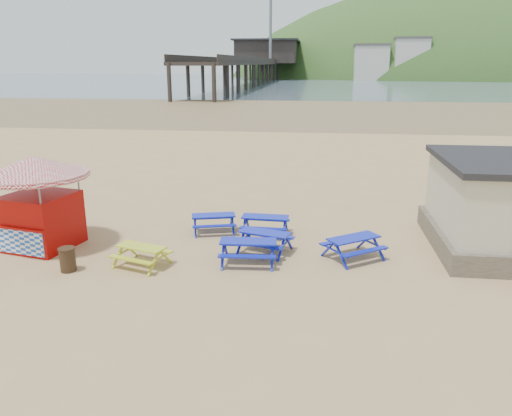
# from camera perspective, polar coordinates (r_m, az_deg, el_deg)

# --- Properties ---
(ground) EXTENTS (400.00, 400.00, 0.00)m
(ground) POSITION_cam_1_polar(r_m,az_deg,el_deg) (17.40, -2.41, -4.48)
(ground) COLOR tan
(ground) RESTS_ON ground
(wet_sand) EXTENTS (400.00, 400.00, 0.00)m
(wet_sand) POSITION_cam_1_polar(r_m,az_deg,el_deg) (71.35, 5.06, 11.25)
(wet_sand) COLOR olive
(wet_sand) RESTS_ON ground
(sea) EXTENTS (400.00, 400.00, 0.00)m
(sea) POSITION_cam_1_polar(r_m,az_deg,el_deg) (186.16, 6.55, 14.26)
(sea) COLOR #495C69
(sea) RESTS_ON ground
(picnic_table_blue_a) EXTENTS (1.90, 1.68, 0.68)m
(picnic_table_blue_a) POSITION_cam_1_polar(r_m,az_deg,el_deg) (18.88, -4.86, -1.74)
(picnic_table_blue_a) COLOR #1714AA
(picnic_table_blue_a) RESTS_ON ground
(picnic_table_blue_b) EXTENTS (1.76, 1.44, 0.72)m
(picnic_table_blue_b) POSITION_cam_1_polar(r_m,az_deg,el_deg) (18.49, 1.05, -2.01)
(picnic_table_blue_b) COLOR #1714AA
(picnic_table_blue_b) RESTS_ON ground
(picnic_table_blue_c) EXTENTS (2.43, 2.21, 0.83)m
(picnic_table_blue_c) POSITION_cam_1_polar(r_m,az_deg,el_deg) (20.51, 22.11, -1.22)
(picnic_table_blue_c) COLOR #1714AA
(picnic_table_blue_c) RESTS_ON ground
(picnic_table_blue_d) EXTENTS (2.01, 1.79, 0.71)m
(picnic_table_blue_d) POSITION_cam_1_polar(r_m,az_deg,el_deg) (16.85, 1.01, -3.87)
(picnic_table_blue_d) COLOR #1714AA
(picnic_table_blue_d) RESTS_ON ground
(picnic_table_blue_e) EXTENTS (1.88, 1.55, 0.75)m
(picnic_table_blue_e) POSITION_cam_1_polar(r_m,az_deg,el_deg) (15.94, -0.90, -5.00)
(picnic_table_blue_e) COLOR #1714AA
(picnic_table_blue_e) RESTS_ON ground
(picnic_table_blue_f) EXTENTS (2.23, 2.15, 0.73)m
(picnic_table_blue_f) POSITION_cam_1_polar(r_m,az_deg,el_deg) (16.59, 11.05, -4.48)
(picnic_table_blue_f) COLOR #1714AA
(picnic_table_blue_f) RESTS_ON ground
(picnic_table_yellow) EXTENTS (1.88, 1.68, 0.66)m
(picnic_table_yellow) POSITION_cam_1_polar(r_m,az_deg,el_deg) (16.13, -12.93, -5.35)
(picnic_table_yellow) COLOR #ADB019
(picnic_table_yellow) RESTS_ON ground
(ice_cream_kiosk) EXTENTS (4.22, 4.22, 3.19)m
(ice_cream_kiosk) POSITION_cam_1_polar(r_m,az_deg,el_deg) (18.39, -23.69, 1.85)
(ice_cream_kiosk) COLOR #990603
(ice_cream_kiosk) RESTS_ON ground
(litter_bin) EXTENTS (0.51, 0.51, 0.75)m
(litter_bin) POSITION_cam_1_polar(r_m,az_deg,el_deg) (16.36, -20.73, -5.50)
(litter_bin) COLOR #372917
(litter_bin) RESTS_ON ground
(pier) EXTENTS (24.00, 220.00, 39.29)m
(pier) POSITION_cam_1_polar(r_m,az_deg,el_deg) (195.37, 1.15, 16.05)
(pier) COLOR black
(pier) RESTS_ON ground
(headland_town) EXTENTS (264.00, 144.00, 108.00)m
(headland_town) POSITION_cam_1_polar(r_m,az_deg,el_deg) (261.24, 27.24, 10.98)
(headland_town) COLOR #2D4C1E
(headland_town) RESTS_ON ground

